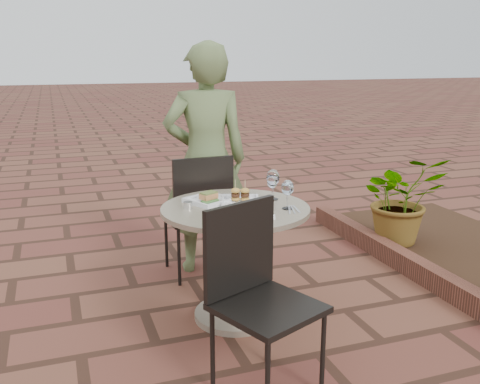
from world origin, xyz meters
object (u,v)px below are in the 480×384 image
object	(u,v)px
plate_tuna	(249,215)
plate_salmon	(209,199)
chair_far	(200,206)
diner	(206,160)
plate_sliders	(240,198)
cafe_table	(235,245)
chair_near	(254,283)

from	to	relation	value
plate_tuna	plate_salmon	bearing A→B (deg)	107.56
chair_far	diner	size ratio (longest dim) A/B	0.54
chair_far	plate_sliders	world-z (taller)	chair_far
chair_far	plate_sliders	bearing A→B (deg)	96.85
plate_salmon	plate_tuna	world-z (taller)	plate_salmon
cafe_table	diner	xyz separation A→B (m)	(0.06, 0.85, 0.38)
cafe_table	chair_far	size ratio (longest dim) A/B	0.97
cafe_table	chair_near	size ratio (longest dim) A/B	0.97
plate_sliders	plate_salmon	bearing A→B (deg)	157.97
cafe_table	chair_near	xyz separation A→B (m)	(-0.14, -0.70, 0.07)
plate_salmon	plate_sliders	size ratio (longest dim) A/B	1.11
chair_near	plate_salmon	distance (m)	0.87
chair_near	cafe_table	bearing A→B (deg)	55.68
cafe_table	plate_salmon	world-z (taller)	plate_salmon
diner	plate_tuna	distance (m)	1.09
plate_sliders	plate_tuna	bearing A→B (deg)	-100.86
chair_near	plate_sliders	world-z (taller)	chair_near
diner	plate_salmon	distance (m)	0.73
chair_far	plate_salmon	world-z (taller)	chair_far
plate_salmon	chair_near	bearing A→B (deg)	-91.22
diner	plate_salmon	bearing A→B (deg)	84.32
plate_sliders	cafe_table	bearing A→B (deg)	-127.17
plate_tuna	cafe_table	bearing A→B (deg)	89.87
cafe_table	plate_salmon	size ratio (longest dim) A/B	2.82
cafe_table	plate_sliders	size ratio (longest dim) A/B	3.12
cafe_table	plate_salmon	xyz separation A→B (m)	(-0.12, 0.15, 0.26)
chair_near	plate_salmon	xyz separation A→B (m)	(0.02, 0.85, 0.20)
chair_far	plate_tuna	distance (m)	0.95
cafe_table	diner	distance (m)	0.93
plate_sliders	chair_far	bearing A→B (deg)	98.95
chair_far	plate_tuna	world-z (taller)	chair_far
cafe_table	chair_near	distance (m)	0.71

